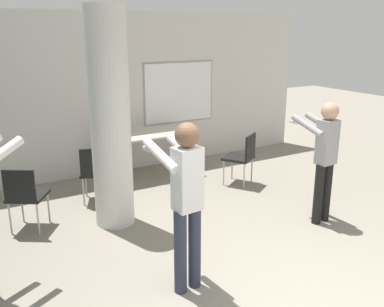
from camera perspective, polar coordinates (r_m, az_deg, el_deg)
name	(u,v)px	position (r m, az deg, el deg)	size (l,w,h in m)	color
wall_back	(113,94)	(7.70, -10.43, 7.77)	(8.00, 0.15, 2.80)	silver
support_pillar	(110,120)	(5.51, -10.85, 4.36)	(0.51, 0.51, 2.80)	silver
folding_table	(145,136)	(7.45, -6.29, 2.30)	(1.66, 0.74, 0.77)	beige
bottle_on_table	(125,132)	(7.15, -8.94, 2.88)	(0.08, 0.08, 0.27)	#4C3319
chair_near_pillar	(25,194)	(5.82, -21.37, -5.00)	(0.61, 0.61, 0.87)	black
chair_mid_room	(242,155)	(7.09, 6.74, -0.19)	(0.61, 0.61, 0.87)	black
chair_table_left	(95,170)	(6.47, -12.77, -2.13)	(0.57, 0.57, 0.87)	black
person_playing_side	(324,153)	(5.81, 17.24, 0.04)	(0.38, 0.63, 1.63)	black
person_playing_front	(186,194)	(4.07, -0.85, -5.49)	(0.42, 0.66, 1.71)	#2D3347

